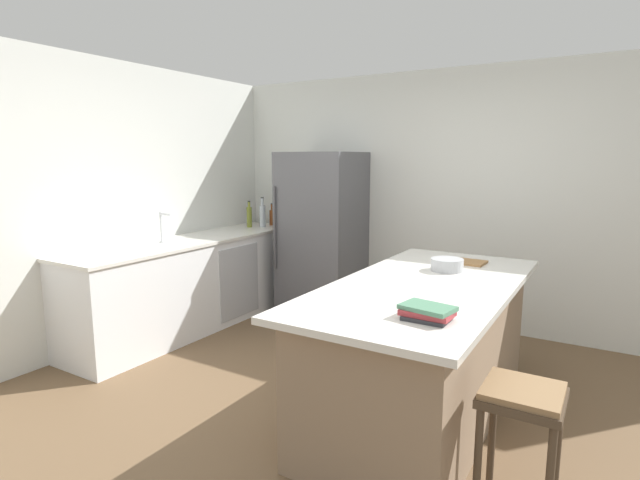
{
  "coord_description": "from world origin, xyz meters",
  "views": [
    {
      "loc": [
        1.58,
        -2.77,
        1.72
      ],
      "look_at": [
        -0.66,
        0.93,
        1.0
      ],
      "focal_mm": 27.68,
      "sensor_mm": 36.0,
      "label": 1
    }
  ],
  "objects_px": {
    "soda_bottle": "(262,215)",
    "vinegar_bottle": "(272,217)",
    "olive_oil_bottle": "(249,216)",
    "mixing_bowl": "(447,265)",
    "cookbook_stack": "(427,312)",
    "cutting_board": "(462,261)",
    "bar_stool": "(521,414)",
    "kitchen_island": "(423,349)",
    "refrigerator": "(322,234)",
    "sink_faucet": "(162,227)",
    "hot_sauce_bottle": "(262,218)"
  },
  "relations": [
    {
      "from": "bar_stool",
      "to": "soda_bottle",
      "type": "height_order",
      "value": "soda_bottle"
    },
    {
      "from": "mixing_bowl",
      "to": "cutting_board",
      "type": "xyz_separation_m",
      "value": [
        0.01,
        0.35,
        -0.04
      ]
    },
    {
      "from": "sink_faucet",
      "to": "kitchen_island",
      "type": "bearing_deg",
      "value": -3.71
    },
    {
      "from": "vinegar_bottle",
      "to": "soda_bottle",
      "type": "bearing_deg",
      "value": -89.76
    },
    {
      "from": "refrigerator",
      "to": "cutting_board",
      "type": "bearing_deg",
      "value": -24.88
    },
    {
      "from": "refrigerator",
      "to": "cookbook_stack",
      "type": "bearing_deg",
      "value": -48.96
    },
    {
      "from": "soda_bottle",
      "to": "mixing_bowl",
      "type": "height_order",
      "value": "soda_bottle"
    },
    {
      "from": "soda_bottle",
      "to": "olive_oil_bottle",
      "type": "distance_m",
      "value": 0.15
    },
    {
      "from": "mixing_bowl",
      "to": "vinegar_bottle",
      "type": "bearing_deg",
      "value": 152.62
    },
    {
      "from": "kitchen_island",
      "to": "mixing_bowl",
      "type": "height_order",
      "value": "mixing_bowl"
    },
    {
      "from": "refrigerator",
      "to": "vinegar_bottle",
      "type": "relative_size",
      "value": 6.74
    },
    {
      "from": "cookbook_stack",
      "to": "cutting_board",
      "type": "relative_size",
      "value": 0.78
    },
    {
      "from": "olive_oil_bottle",
      "to": "cutting_board",
      "type": "relative_size",
      "value": 0.85
    },
    {
      "from": "vinegar_bottle",
      "to": "soda_bottle",
      "type": "height_order",
      "value": "soda_bottle"
    },
    {
      "from": "bar_stool",
      "to": "cutting_board",
      "type": "xyz_separation_m",
      "value": [
        -0.71,
        1.51,
        0.37
      ]
    },
    {
      "from": "vinegar_bottle",
      "to": "olive_oil_bottle",
      "type": "bearing_deg",
      "value": -112.8
    },
    {
      "from": "refrigerator",
      "to": "mixing_bowl",
      "type": "bearing_deg",
      "value": -33.61
    },
    {
      "from": "refrigerator",
      "to": "bar_stool",
      "type": "relative_size",
      "value": 2.6
    },
    {
      "from": "cutting_board",
      "to": "cookbook_stack",
      "type": "bearing_deg",
      "value": -81.11
    },
    {
      "from": "hot_sauce_bottle",
      "to": "cookbook_stack",
      "type": "xyz_separation_m",
      "value": [
        2.87,
        -2.36,
        -0.05
      ]
    },
    {
      "from": "vinegar_bottle",
      "to": "hot_sauce_bottle",
      "type": "distance_m",
      "value": 0.12
    },
    {
      "from": "bar_stool",
      "to": "hot_sauce_bottle",
      "type": "xyz_separation_m",
      "value": [
        -3.35,
        2.39,
        0.45
      ]
    },
    {
      "from": "refrigerator",
      "to": "sink_faucet",
      "type": "bearing_deg",
      "value": -123.31
    },
    {
      "from": "kitchen_island",
      "to": "bar_stool",
      "type": "xyz_separation_m",
      "value": [
        0.73,
        -0.74,
        0.09
      ]
    },
    {
      "from": "bar_stool",
      "to": "soda_bottle",
      "type": "xyz_separation_m",
      "value": [
        -3.27,
        2.31,
        0.5
      ]
    },
    {
      "from": "olive_oil_bottle",
      "to": "mixing_bowl",
      "type": "height_order",
      "value": "olive_oil_bottle"
    },
    {
      "from": "bar_stool",
      "to": "vinegar_bottle",
      "type": "bearing_deg",
      "value": 142.76
    },
    {
      "from": "cookbook_stack",
      "to": "mixing_bowl",
      "type": "distance_m",
      "value": 1.15
    },
    {
      "from": "soda_bottle",
      "to": "cutting_board",
      "type": "distance_m",
      "value": 2.69
    },
    {
      "from": "bar_stool",
      "to": "soda_bottle",
      "type": "relative_size",
      "value": 1.94
    },
    {
      "from": "vinegar_bottle",
      "to": "mixing_bowl",
      "type": "bearing_deg",
      "value": -27.38
    },
    {
      "from": "hot_sauce_bottle",
      "to": "cutting_board",
      "type": "relative_size",
      "value": 0.64
    },
    {
      "from": "sink_faucet",
      "to": "cookbook_stack",
      "type": "relative_size",
      "value": 1.06
    },
    {
      "from": "vinegar_bottle",
      "to": "cookbook_stack",
      "type": "bearing_deg",
      "value": -41.2
    },
    {
      "from": "kitchen_island",
      "to": "cutting_board",
      "type": "xyz_separation_m",
      "value": [
        0.02,
        0.77,
        0.46
      ]
    },
    {
      "from": "sink_faucet",
      "to": "olive_oil_bottle",
      "type": "xyz_separation_m",
      "value": [
        0.01,
        1.29,
        -0.03
      ]
    },
    {
      "from": "cookbook_stack",
      "to": "mixing_bowl",
      "type": "height_order",
      "value": "mixing_bowl"
    },
    {
      "from": "hot_sauce_bottle",
      "to": "sink_faucet",
      "type": "bearing_deg",
      "value": -91.91
    },
    {
      "from": "soda_bottle",
      "to": "mixing_bowl",
      "type": "distance_m",
      "value": 2.8
    },
    {
      "from": "bar_stool",
      "to": "olive_oil_bottle",
      "type": "relative_size",
      "value": 2.21
    },
    {
      "from": "hot_sauce_bottle",
      "to": "cookbook_stack",
      "type": "distance_m",
      "value": 3.72
    },
    {
      "from": "refrigerator",
      "to": "olive_oil_bottle",
      "type": "xyz_separation_m",
      "value": [
        -0.92,
        -0.12,
        0.15
      ]
    },
    {
      "from": "cutting_board",
      "to": "kitchen_island",
      "type": "bearing_deg",
      "value": -91.75
    },
    {
      "from": "soda_bottle",
      "to": "vinegar_bottle",
      "type": "bearing_deg",
      "value": 90.24
    },
    {
      "from": "bar_stool",
      "to": "cutting_board",
      "type": "relative_size",
      "value": 1.88
    },
    {
      "from": "bar_stool",
      "to": "soda_bottle",
      "type": "distance_m",
      "value": 4.04
    },
    {
      "from": "sink_faucet",
      "to": "mixing_bowl",
      "type": "height_order",
      "value": "sink_faucet"
    },
    {
      "from": "vinegar_bottle",
      "to": "mixing_bowl",
      "type": "height_order",
      "value": "vinegar_bottle"
    },
    {
      "from": "cookbook_stack",
      "to": "mixing_bowl",
      "type": "bearing_deg",
      "value": 102.12
    },
    {
      "from": "cookbook_stack",
      "to": "cutting_board",
      "type": "bearing_deg",
      "value": 98.89
    }
  ]
}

